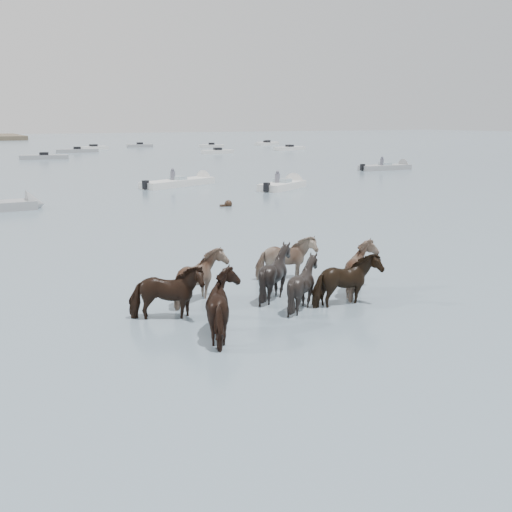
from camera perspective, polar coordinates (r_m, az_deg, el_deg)
name	(u,v)px	position (r m, az deg, el deg)	size (l,w,h in m)	color
ground	(331,297)	(16.21, 7.35, -3.98)	(400.00, 400.00, 0.00)	slate
pony_herd	(274,283)	(15.23, 1.80, -2.63)	(7.53, 4.91, 1.64)	black
swimming_pony	(228,204)	(32.96, -2.80, 5.07)	(0.72, 0.44, 0.44)	black
motorboat_b	(4,206)	(34.28, -23.42, 4.53)	(5.34, 1.63, 1.92)	gray
motorboat_c	(186,182)	(43.98, -6.83, 7.20)	(6.71, 3.96, 1.92)	silver
motorboat_d	(287,185)	(41.80, 3.06, 6.98)	(4.98, 3.85, 1.92)	silver
motorboat_e	(391,167)	(58.90, 13.11, 8.47)	(5.96, 1.83, 1.92)	gray
distant_flotilla	(4,152)	(90.12, -23.44, 9.29)	(100.92, 28.07, 0.93)	silver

